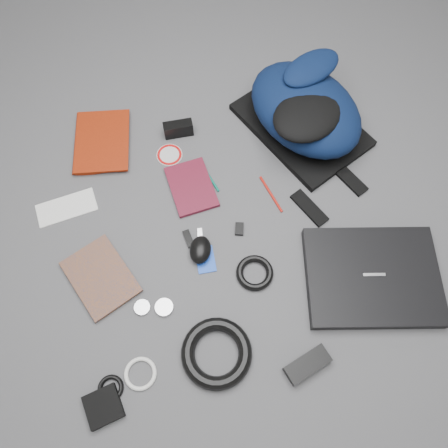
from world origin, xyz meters
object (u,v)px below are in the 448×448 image
object	(u,v)px
laptop	(372,277)
power_brick	(307,365)
backpack	(305,109)
mouse	(200,250)
dvd_case	(191,187)
pouch	(103,407)
textbook_red	(75,143)
comic_book	(77,293)
compact_camera	(178,129)

from	to	relation	value
laptop	power_brick	xyz separation A→B (m)	(-0.28, -0.19, -0.00)
laptop	power_brick	bearing A→B (deg)	-130.94
backpack	mouse	distance (m)	0.60
mouse	dvd_case	bearing A→B (deg)	105.46
pouch	textbook_red	bearing A→B (deg)	87.55
power_brick	pouch	world-z (taller)	power_brick
dvd_case	power_brick	world-z (taller)	power_brick
comic_book	pouch	distance (m)	0.34
dvd_case	pouch	bearing A→B (deg)	-126.54
comic_book	compact_camera	world-z (taller)	compact_camera
textbook_red	mouse	size ratio (longest dim) A/B	2.75
pouch	comic_book	bearing A→B (deg)	94.85
compact_camera	power_brick	size ratio (longest dim) A/B	0.78
backpack	textbook_red	world-z (taller)	backpack
comic_book	pouch	bearing A→B (deg)	-106.16
comic_book	compact_camera	size ratio (longest dim) A/B	2.22
backpack	mouse	size ratio (longest dim) A/B	5.20
compact_camera	mouse	size ratio (longest dim) A/B	1.10
dvd_case	power_brick	distance (m)	0.67
power_brick	pouch	distance (m)	0.57
laptop	pouch	distance (m)	0.86
comic_book	pouch	xyz separation A→B (m)	(0.03, -0.34, 0.00)
compact_camera	laptop	bearing A→B (deg)	-52.83
textbook_red	compact_camera	xyz separation A→B (m)	(0.37, -0.05, 0.01)
compact_camera	backpack	bearing A→B (deg)	-7.55
backpack	laptop	distance (m)	0.60
comic_book	laptop	bearing A→B (deg)	-33.44
compact_camera	pouch	xyz separation A→B (m)	(-0.40, -0.83, -0.02)
compact_camera	pouch	bearing A→B (deg)	-111.84
mouse	power_brick	xyz separation A→B (m)	(0.21, -0.41, -0.01)
power_brick	compact_camera	bearing A→B (deg)	85.55
compact_camera	mouse	xyz separation A→B (m)	(-0.04, -0.46, -0.00)
comic_book	dvd_case	size ratio (longest dim) A/B	1.17
backpack	dvd_case	world-z (taller)	backpack
laptop	pouch	world-z (taller)	laptop
laptop	comic_book	bearing A→B (deg)	-177.64
backpack	textbook_red	xyz separation A→B (m)	(-0.80, 0.14, -0.09)
dvd_case	power_brick	xyz separation A→B (m)	(0.18, -0.65, 0.01)
comic_book	power_brick	xyz separation A→B (m)	(0.60, -0.38, 0.01)
compact_camera	mouse	distance (m)	0.46
textbook_red	compact_camera	world-z (taller)	compact_camera
textbook_red	backpack	bearing A→B (deg)	1.58
dvd_case	pouch	world-z (taller)	pouch
comic_book	dvd_case	bearing A→B (deg)	10.99
laptop	pouch	size ratio (longest dim) A/B	4.30
backpack	mouse	bearing A→B (deg)	-163.90
backpack	mouse	world-z (taller)	backpack
comic_book	dvd_case	distance (m)	0.50
comic_book	mouse	bearing A→B (deg)	-16.75
dvd_case	compact_camera	size ratio (longest dim) A/B	1.90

